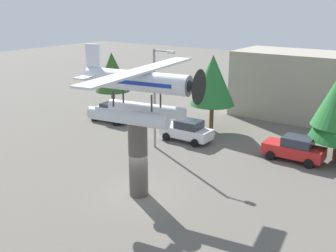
{
  "coord_description": "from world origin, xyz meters",
  "views": [
    {
      "loc": [
        13.58,
        -16.65,
        10.8
      ],
      "look_at": [
        0.0,
        3.0,
        3.44
      ],
      "focal_mm": 43.1,
      "sensor_mm": 36.0,
      "label": 1
    }
  ],
  "objects_px": {
    "car_mid_white": "(187,130)",
    "tree_west": "(112,72)",
    "car_near_silver": "(111,112)",
    "car_far_red": "(295,148)",
    "storefront_building": "(308,86)",
    "floatplane_monument": "(139,90)",
    "streetlight_primary": "(157,92)",
    "display_pedestal": "(138,158)",
    "tree_east": "(213,80)"
  },
  "relations": [
    {
      "from": "car_near_silver",
      "to": "car_far_red",
      "type": "relative_size",
      "value": 1.0
    },
    {
      "from": "floatplane_monument",
      "to": "car_mid_white",
      "type": "distance_m",
      "value": 11.45
    },
    {
      "from": "car_near_silver",
      "to": "car_far_red",
      "type": "xyz_separation_m",
      "value": [
        17.33,
        0.06,
        0.0
      ]
    },
    {
      "from": "display_pedestal",
      "to": "car_near_silver",
      "type": "distance_m",
      "value": 15.66
    },
    {
      "from": "display_pedestal",
      "to": "car_near_silver",
      "type": "relative_size",
      "value": 1.09
    },
    {
      "from": "car_far_red",
      "to": "storefront_building",
      "type": "xyz_separation_m",
      "value": [
        -2.67,
        11.52,
        2.27
      ]
    },
    {
      "from": "car_mid_white",
      "to": "storefront_building",
      "type": "bearing_deg",
      "value": -115.37
    },
    {
      "from": "storefront_building",
      "to": "floatplane_monument",
      "type": "bearing_deg",
      "value": -97.6
    },
    {
      "from": "car_near_silver",
      "to": "tree_west",
      "type": "xyz_separation_m",
      "value": [
        -1.95,
        2.45,
        3.28
      ]
    },
    {
      "from": "floatplane_monument",
      "to": "tree_west",
      "type": "bearing_deg",
      "value": 128.77
    },
    {
      "from": "display_pedestal",
      "to": "tree_west",
      "type": "relative_size",
      "value": 0.75
    },
    {
      "from": "car_mid_white",
      "to": "tree_west",
      "type": "relative_size",
      "value": 0.69
    },
    {
      "from": "display_pedestal",
      "to": "car_mid_white",
      "type": "relative_size",
      "value": 1.09
    },
    {
      "from": "car_far_red",
      "to": "tree_east",
      "type": "xyz_separation_m",
      "value": [
        -8.22,
        2.79,
        3.59
      ]
    },
    {
      "from": "display_pedestal",
      "to": "tree_east",
      "type": "relative_size",
      "value": 0.69
    },
    {
      "from": "streetlight_primary",
      "to": "storefront_building",
      "type": "bearing_deg",
      "value": 65.33
    },
    {
      "from": "car_near_silver",
      "to": "car_far_red",
      "type": "bearing_deg",
      "value": -179.8
    },
    {
      "from": "streetlight_primary",
      "to": "car_far_red",
      "type": "bearing_deg",
      "value": 19.86
    },
    {
      "from": "floatplane_monument",
      "to": "tree_west",
      "type": "xyz_separation_m",
      "value": [
        -13.68,
        12.85,
        -2.09
      ]
    },
    {
      "from": "floatplane_monument",
      "to": "tree_west",
      "type": "distance_m",
      "value": 18.88
    },
    {
      "from": "streetlight_primary",
      "to": "tree_east",
      "type": "xyz_separation_m",
      "value": [
        1.32,
        6.24,
        0.06
      ]
    },
    {
      "from": "display_pedestal",
      "to": "storefront_building",
      "type": "bearing_deg",
      "value": 82.08
    },
    {
      "from": "floatplane_monument",
      "to": "car_mid_white",
      "type": "xyz_separation_m",
      "value": [
        -2.9,
        9.68,
        -5.38
      ]
    },
    {
      "from": "car_far_red",
      "to": "tree_east",
      "type": "relative_size",
      "value": 0.63
    },
    {
      "from": "display_pedestal",
      "to": "car_near_silver",
      "type": "xyz_separation_m",
      "value": [
        -11.6,
        10.42,
        -1.41
      ]
    },
    {
      "from": "display_pedestal",
      "to": "streetlight_primary",
      "type": "relative_size",
      "value": 0.61
    },
    {
      "from": "storefront_building",
      "to": "car_mid_white",
      "type": "bearing_deg",
      "value": -115.37
    },
    {
      "from": "floatplane_monument",
      "to": "storefront_building",
      "type": "xyz_separation_m",
      "value": [
        2.93,
        21.98,
        -3.11
      ]
    },
    {
      "from": "streetlight_primary",
      "to": "floatplane_monument",
      "type": "bearing_deg",
      "value": -60.66
    },
    {
      "from": "floatplane_monument",
      "to": "car_far_red",
      "type": "height_order",
      "value": "floatplane_monument"
    },
    {
      "from": "display_pedestal",
      "to": "floatplane_monument",
      "type": "xyz_separation_m",
      "value": [
        0.13,
        0.02,
        3.96
      ]
    },
    {
      "from": "car_near_silver",
      "to": "car_far_red",
      "type": "distance_m",
      "value": 17.33
    },
    {
      "from": "tree_west",
      "to": "car_far_red",
      "type": "bearing_deg",
      "value": -7.06
    },
    {
      "from": "car_mid_white",
      "to": "tree_east",
      "type": "distance_m",
      "value": 5.07
    },
    {
      "from": "car_near_silver",
      "to": "car_mid_white",
      "type": "distance_m",
      "value": 8.86
    },
    {
      "from": "car_near_silver",
      "to": "floatplane_monument",
      "type": "bearing_deg",
      "value": 138.43
    },
    {
      "from": "streetlight_primary",
      "to": "display_pedestal",
      "type": "bearing_deg",
      "value": -61.53
    },
    {
      "from": "display_pedestal",
      "to": "floatplane_monument",
      "type": "relative_size",
      "value": 0.44
    },
    {
      "from": "display_pedestal",
      "to": "streetlight_primary",
      "type": "bearing_deg",
      "value": 118.47
    },
    {
      "from": "car_mid_white",
      "to": "tree_east",
      "type": "height_order",
      "value": "tree_east"
    },
    {
      "from": "floatplane_monument",
      "to": "storefront_building",
      "type": "bearing_deg",
      "value": 74.39
    },
    {
      "from": "display_pedestal",
      "to": "car_far_red",
      "type": "distance_m",
      "value": 12.03
    },
    {
      "from": "tree_east",
      "to": "car_mid_white",
      "type": "bearing_deg",
      "value": -94.52
    },
    {
      "from": "streetlight_primary",
      "to": "tree_east",
      "type": "relative_size",
      "value": 1.14
    },
    {
      "from": "streetlight_primary",
      "to": "tree_east",
      "type": "bearing_deg",
      "value": 78.02
    },
    {
      "from": "car_far_red",
      "to": "tree_west",
      "type": "height_order",
      "value": "tree_west"
    },
    {
      "from": "tree_west",
      "to": "storefront_building",
      "type": "bearing_deg",
      "value": 28.8
    },
    {
      "from": "car_mid_white",
      "to": "car_far_red",
      "type": "bearing_deg",
      "value": -174.73
    },
    {
      "from": "tree_east",
      "to": "storefront_building",
      "type": "bearing_deg",
      "value": 57.55
    },
    {
      "from": "car_near_silver",
      "to": "streetlight_primary",
      "type": "height_order",
      "value": "streetlight_primary"
    }
  ]
}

